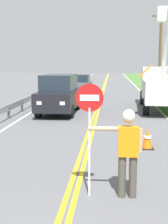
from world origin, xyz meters
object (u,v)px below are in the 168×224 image
object	(u,v)px
utility_bucket_truck	(162,85)
utility_pole_mid	(160,49)
oncoming_suv_nearest	(59,94)
stop_sign_paddle	(89,115)
flagger_worker	(127,148)
traffic_cone_lead	(147,138)
oncoming_sedan_second	(79,85)

from	to	relation	value
utility_bucket_truck	utility_pole_mid	xyz separation A→B (m)	(1.71, 12.61, 2.63)
utility_bucket_truck	oncoming_suv_nearest	bearing A→B (deg)	-158.51
utility_pole_mid	utility_bucket_truck	bearing A→B (deg)	-97.74
stop_sign_paddle	utility_bucket_truck	bearing A→B (deg)	74.91
stop_sign_paddle	flagger_worker	bearing A→B (deg)	0.07
utility_pole_mid	traffic_cone_lead	world-z (taller)	utility_pole_mid
flagger_worker	traffic_cone_lead	world-z (taller)	flagger_worker
stop_sign_paddle	oncoming_sedan_second	world-z (taller)	stop_sign_paddle
oncoming_suv_nearest	flagger_worker	bearing A→B (deg)	-73.30
oncoming_suv_nearest	stop_sign_paddle	bearing A→B (deg)	-77.24
stop_sign_paddle	traffic_cone_lead	size ratio (longest dim) A/B	3.33
flagger_worker	stop_sign_paddle	size ratio (longest dim) A/B	0.78
stop_sign_paddle	oncoming_suv_nearest	distance (m)	10.74
utility_bucket_truck	flagger_worker	bearing A→B (deg)	-101.82
utility_bucket_truck	oncoming_sedan_second	xyz separation A→B (m)	(-5.76, 7.90, -0.59)
utility_bucket_truck	oncoming_sedan_second	size ratio (longest dim) A/B	1.66
oncoming_suv_nearest	utility_pole_mid	size ratio (longest dim) A/B	0.60
oncoming_suv_nearest	oncoming_sedan_second	xyz separation A→B (m)	(0.04, 10.18, -0.23)
oncoming_sedan_second	flagger_worker	bearing A→B (deg)	-81.47
flagger_worker	oncoming_suv_nearest	world-z (taller)	oncoming_suv_nearest
flagger_worker	utility_pole_mid	distance (m)	25.90
oncoming_sedan_second	traffic_cone_lead	world-z (taller)	oncoming_sedan_second
stop_sign_paddle	utility_bucket_truck	world-z (taller)	utility_bucket_truck
oncoming_suv_nearest	oncoming_sedan_second	bearing A→B (deg)	89.76
stop_sign_paddle	oncoming_suv_nearest	size ratio (longest dim) A/B	0.50
stop_sign_paddle	oncoming_suv_nearest	world-z (taller)	stop_sign_paddle
oncoming_suv_nearest	oncoming_sedan_second	world-z (taller)	oncoming_suv_nearest
utility_bucket_truck	utility_pole_mid	world-z (taller)	utility_pole_mid
flagger_worker	oncoming_suv_nearest	distance (m)	10.91
traffic_cone_lead	utility_pole_mid	bearing A→B (deg)	80.69
flagger_worker	traffic_cone_lead	distance (m)	3.89
oncoming_sedan_second	traffic_cone_lead	xyz separation A→B (m)	(3.93, -16.90, -0.50)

